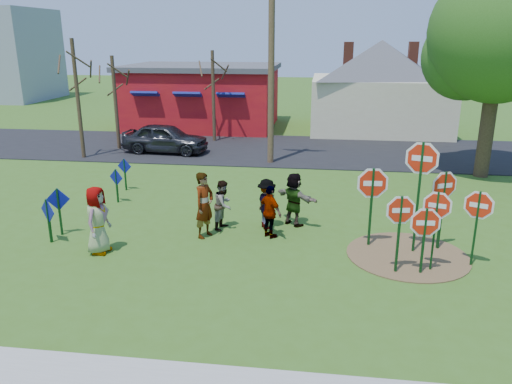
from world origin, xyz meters
The scene contains 28 objects.
ground centered at (0.00, 0.00, 0.00)m, with size 120.00×120.00×0.00m, color #395E1A.
road centered at (0.00, 11.50, 0.02)m, with size 120.00×7.50×0.04m, color black.
dirt_patch centered at (4.50, -1.00, 0.01)m, with size 3.20×3.20×0.03m, color brown.
red_building centered at (-5.50, 17.99, 1.97)m, with size 9.40×7.69×3.90m.
cream_house centered at (5.50, 18.00, 2.92)m, with size 9.40×9.40×6.50m.
stop_sign_a centered at (4.05, -2.04, 1.45)m, with size 0.95×0.18×2.12m.
stop_sign_b centered at (4.69, -0.70, 2.31)m, with size 1.11×0.36×3.18m.
stop_sign_c centered at (4.93, -1.81, 1.51)m, with size 0.89×0.28×2.17m.
stop_sign_d centered at (5.38, -0.43, 1.66)m, with size 0.94×0.43×2.33m.
stop_sign_e centered at (4.65, -2.02, 1.22)m, with size 0.99×0.08×1.83m.
stop_sign_f centered at (6.01, -1.40, 1.49)m, with size 0.88×0.43×2.11m.
stop_sign_g centered at (3.52, -0.43, 1.63)m, with size 1.14×0.11×2.38m.
blue_diamond_a centered at (-5.38, -1.37, 0.80)m, with size 0.61×0.41×1.30m.
blue_diamond_b centered at (-5.37, -0.79, 0.89)m, with size 0.66×0.18×1.43m.
blue_diamond_c centered at (-4.91, 2.30, 0.75)m, with size 0.56×0.24×1.21m.
blue_diamond_d centered at (-5.17, 3.74, 0.77)m, with size 0.58×0.13×1.23m.
person_a centered at (-3.71, -1.84, 0.93)m, with size 0.91×0.59×1.85m, color #4B5A9B.
person_b centered at (-1.15, -0.37, 0.96)m, with size 0.70×0.46×1.93m, color #28716E.
person_c centered at (-0.73, 0.35, 0.75)m, with size 0.73×0.57×1.51m, color brown.
person_d centered at (0.55, 0.53, 0.77)m, with size 1.00×0.57×1.54m, color #313136.
person_e centered at (0.74, -0.20, 0.78)m, with size 0.91×0.38×1.56m, color #492B52.
person_f centered at (1.35, 0.91, 0.83)m, with size 1.54×0.49×1.66m, color #1A5122.
suv centered at (-5.58, 10.07, 0.76)m, with size 1.70×4.22×1.44m, color #2A2A2F.
utility_pole centered at (-0.17, 8.71, 4.71)m, with size 2.19×0.28×8.96m.
leafy_tree centered at (8.92, 7.59, 5.44)m, with size 5.94×5.42×8.45m.
bare_tree_west centered at (-8.26, 10.64, 3.04)m, with size 1.80×1.80×4.70m.
bare_tree_east centered at (-3.78, 13.27, 3.17)m, with size 1.80×1.80×4.90m.
bare_tree_mid centered at (-9.17, 8.50, 3.57)m, with size 1.80×1.80×5.52m.
Camera 1 is at (2.09, -13.59, 5.58)m, focal length 35.00 mm.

